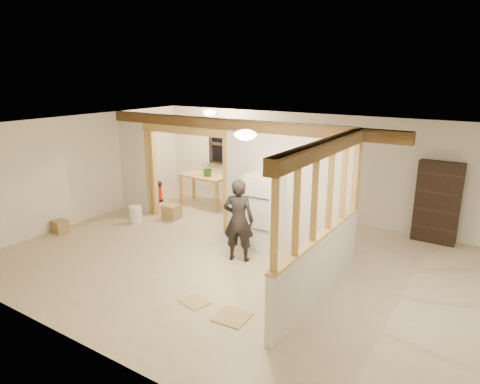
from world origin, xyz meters
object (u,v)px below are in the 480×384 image
Objects in this scene: bookshelf at (437,203)px; shop_vac at (155,192)px; work_table at (205,190)px; refrigerator at (265,211)px; woman at (238,220)px.

shop_vac is at bearing -171.68° from bookshelf.
shop_vac is at bearing -158.52° from work_table.
refrigerator is 4.32m from shop_vac.
woman is at bearing -38.96° from work_table.
woman is at bearing -26.12° from shop_vac.
shop_vac is 7.04m from bookshelf.
bookshelf is at bearing 38.05° from refrigerator.
bookshelf reaches higher than shop_vac.
woman is 1.20× the size of work_table.
bookshelf reaches higher than work_table.
shop_vac is (-4.01, 1.96, -0.52)m from woman.
refrigerator is 0.97× the size of woman.
woman is at bearing -98.48° from refrigerator.
bookshelf is (2.93, 2.98, 0.06)m from woman.
shop_vac is at bearing -45.09° from woman.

